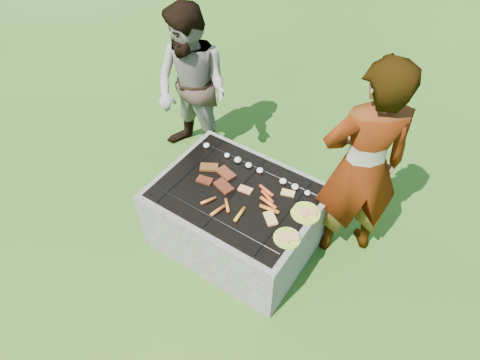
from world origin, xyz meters
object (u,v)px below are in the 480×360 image
object	(u,v)px
plate_near	(287,238)
bystander	(192,90)
plate_far	(306,213)
fire_pit	(237,217)
cook	(362,168)

from	to	relation	value
plate_near	bystander	bearing A→B (deg)	150.75
plate_far	bystander	bearing A→B (deg)	159.41
plate_near	fire_pit	bearing A→B (deg)	163.02
fire_pit	plate_near	distance (m)	0.67
cook	plate_far	bearing A→B (deg)	17.90
cook	bystander	world-z (taller)	cook
plate_near	cook	world-z (taller)	cook
fire_pit	plate_far	distance (m)	0.66
cook	bystander	bearing A→B (deg)	-46.60
plate_far	cook	bearing A→B (deg)	57.76
bystander	plate_near	bearing A→B (deg)	-27.45
fire_pit	bystander	distance (m)	1.31
plate_far	cook	distance (m)	0.54
fire_pit	bystander	size ratio (longest dim) A/B	0.80
plate_near	bystander	size ratio (longest dim) A/B	0.14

